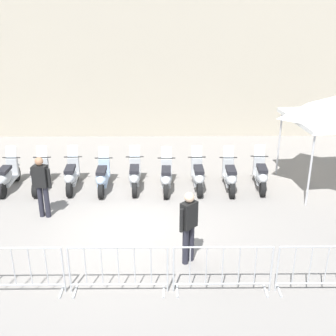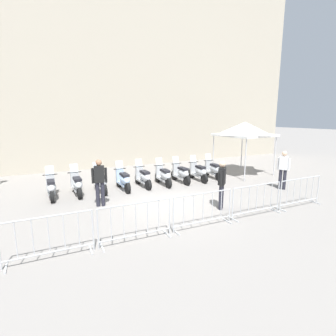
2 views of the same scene
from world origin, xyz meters
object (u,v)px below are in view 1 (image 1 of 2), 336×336
motorcycle_5 (166,177)px  barrier_segment_3 (222,270)px  motorcycle_7 (230,176)px  barrier_segment_2 (118,270)px  motorcycle_8 (261,175)px  officer_mid_plaza (42,184)px  motorcycle_4 (135,176)px  motorcycle_2 (72,176)px  barrier_segment_1 (14,271)px  motorcycle_1 (40,176)px  motorcycle_6 (198,176)px  motorcycle_0 (7,176)px  motorcycle_3 (103,177)px  officer_by_barriers (189,224)px  barrier_segment_4 (326,269)px

motorcycle_5 → barrier_segment_3: bearing=-84.1°
motorcycle_7 → barrier_segment_2: motorcycle_7 is taller
motorcycle_8 → officer_mid_plaza: officer_mid_plaza is taller
motorcycle_4 → motorcycle_2: bearing=172.6°
motorcycle_5 → barrier_segment_1: bearing=-129.2°
barrier_segment_2 → barrier_segment_3: (2.07, -0.25, 0.00)m
motorcycle_4 → barrier_segment_3: (1.46, -5.18, 0.07)m
motorcycle_1 → motorcycle_6: 4.88m
motorcycle_0 → motorcycle_3: size_ratio=1.00×
officer_mid_plaza → motorcycle_2: bearing=70.6°
motorcycle_1 → barrier_segment_2: bearing=-66.4°
barrier_segment_2 → motorcycle_0: bearing=121.4°
motorcycle_2 → motorcycle_6: bearing=-7.8°
motorcycle_8 → motorcycle_6: bearing=174.8°
barrier_segment_2 → officer_mid_plaza: (-1.93, 3.47, 0.46)m
motorcycle_3 → officer_by_barriers: (1.95, -4.08, 0.53)m
motorcycle_3 → motorcycle_8: bearing=-5.6°
motorcycle_4 → officer_mid_plaza: (-2.54, -1.46, 0.53)m
barrier_segment_2 → officer_by_barriers: 1.85m
motorcycle_4 → barrier_segment_3: motorcycle_4 is taller
motorcycle_1 → barrier_segment_3: bearing=-51.7°
barrier_segment_1 → barrier_segment_2: 2.08m
motorcycle_1 → barrier_segment_3: 7.05m
motorcycle_4 → barrier_segment_3: 5.39m
barrier_segment_4 → officer_mid_plaza: (-6.06, 3.98, 0.46)m
motorcycle_8 → barrier_segment_1: motorcycle_8 is taller
barrier_segment_4 → officer_mid_plaza: 7.27m
motorcycle_1 → motorcycle_3: (1.93, -0.32, 0.00)m
motorcycle_0 → motorcycle_3: (2.90, -0.41, 0.00)m
motorcycle_7 → motorcycle_0: bearing=172.6°
motorcycle_7 → motorcycle_8: size_ratio=1.00×
barrier_segment_3 → motorcycle_7: bearing=73.2°
motorcycle_3 → barrier_segment_4: 7.08m
motorcycle_4 → barrier_segment_1: size_ratio=0.87×
motorcycle_2 → motorcycle_8: size_ratio=1.01×
motorcycle_3 → barrier_segment_3: 5.75m
motorcycle_2 → motorcycle_5: size_ratio=1.00×
barrier_segment_3 → barrier_segment_1: bearing=173.0°
motorcycle_0 → barrier_segment_3: size_ratio=0.87×
motorcycle_7 → motorcycle_3: bearing=173.2°
motorcycle_0 → barrier_segment_3: (5.35, -5.62, 0.07)m
motorcycle_3 → motorcycle_1: bearing=170.6°
motorcycle_1 → barrier_segment_1: size_ratio=0.87×
barrier_segment_3 → motorcycle_6: bearing=84.5°
motorcycle_3 → motorcycle_7: bearing=-6.8°
barrier_segment_2 → motorcycle_3: bearing=94.3°
motorcycle_3 → barrier_segment_1: motorcycle_3 is taller
motorcycle_3 → barrier_segment_3: motorcycle_3 is taller
motorcycle_8 → barrier_segment_4: size_ratio=0.87×
barrier_segment_3 → barrier_segment_4: size_ratio=1.00×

